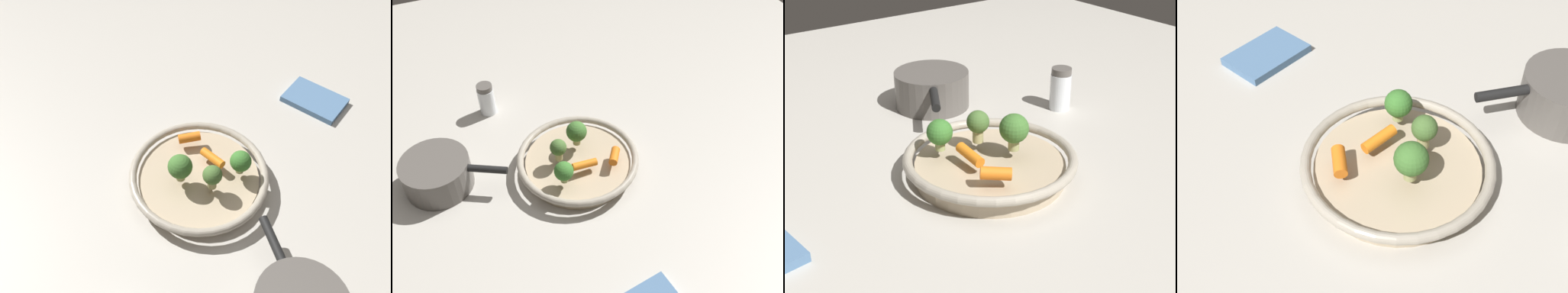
{
  "view_description": "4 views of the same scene",
  "coord_description": "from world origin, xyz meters",
  "views": [
    {
      "loc": [
        -0.35,
        0.36,
        0.71
      ],
      "look_at": [
        0.03,
        -0.02,
        0.08
      ],
      "focal_mm": 39.02,
      "sensor_mm": 36.0,
      "label": 1
    },
    {
      "loc": [
        -0.26,
        -0.64,
        0.77
      ],
      "look_at": [
        0.02,
        -0.01,
        0.07
      ],
      "focal_mm": 41.22,
      "sensor_mm": 36.0,
      "label": 2
    },
    {
      "loc": [
        0.63,
        -0.49,
        0.47
      ],
      "look_at": [
        0.01,
        -0.03,
        0.07
      ],
      "focal_mm": 53.04,
      "sensor_mm": 36.0,
      "label": 3
    },
    {
      "loc": [
        0.36,
        0.35,
        0.59
      ],
      "look_at": [
        0.03,
        -0.02,
        0.07
      ],
      "focal_mm": 48.82,
      "sensor_mm": 36.0,
      "label": 4
    }
  ],
  "objects": [
    {
      "name": "serving_bowl",
      "position": [
        0.0,
        0.0,
        0.02
      ],
      "size": [
        0.28,
        0.28,
        0.04
      ],
      "color": "tan",
      "rests_on": "ground_plane"
    },
    {
      "name": "broccoli_floret_edge",
      "position": [
        -0.04,
        0.01,
        0.08
      ],
      "size": [
        0.04,
        0.04,
        0.05
      ],
      "color": "tan",
      "rests_on": "serving_bowl"
    },
    {
      "name": "baby_carrot_right",
      "position": [
        0.0,
        -0.04,
        0.05
      ],
      "size": [
        0.06,
        0.02,
        0.02
      ],
      "primitive_type": "cylinder",
      "rotation": [
        1.5,
        0.0,
        4.69
      ],
      "color": "orange",
      "rests_on": "serving_bowl"
    },
    {
      "name": "dish_towel",
      "position": [
        -0.03,
        -0.37,
        0.01
      ],
      "size": [
        0.15,
        0.11,
        0.01
      ],
      "primitive_type": "cube",
      "rotation": [
        0.0,
        0.0,
        0.12
      ],
      "color": "#4C7099",
      "rests_on": "ground_plane"
    },
    {
      "name": "broccoli_floret_small",
      "position": [
        0.01,
        0.04,
        0.08
      ],
      "size": [
        0.05,
        0.05,
        0.06
      ],
      "color": "tan",
      "rests_on": "serving_bowl"
    },
    {
      "name": "saucepan",
      "position": [
        -0.3,
        0.08,
        0.04
      ],
      "size": [
        0.22,
        0.16,
        0.07
      ],
      "color": "#56514C",
      "rests_on": "ground_plane"
    },
    {
      "name": "broccoli_floret_large",
      "position": [
        -0.06,
        -0.06,
        0.07
      ],
      "size": [
        0.04,
        0.04,
        0.05
      ],
      "color": "#9AA666",
      "rests_on": "serving_bowl"
    },
    {
      "name": "baby_carrot_center",
      "position": [
        0.07,
        -0.04,
        0.05
      ],
      "size": [
        0.04,
        0.05,
        0.02
      ],
      "primitive_type": "cylinder",
      "rotation": [
        1.51,
        0.0,
        5.68
      ],
      "color": "orange",
      "rests_on": "serving_bowl"
    },
    {
      "name": "ground_plane",
      "position": [
        0.0,
        0.0,
        0.0
      ],
      "size": [
        1.95,
        1.95,
        0.0
      ],
      "primitive_type": "plane",
      "color": "#B7B2A8"
    }
  ]
}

